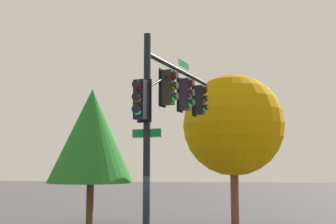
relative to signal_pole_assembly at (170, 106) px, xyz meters
name	(u,v)px	position (x,y,z in m)	size (l,w,h in m)	color
signal_pole_assembly	(170,106)	(0.00, 0.00, 0.00)	(5.46, 1.96, 6.59)	black
tree_mid	(233,125)	(7.71, -1.97, 0.10)	(4.98, 4.98, 7.28)	brown
tree_far	(91,135)	(5.59, 4.57, -0.49)	(3.94, 3.94, 6.39)	#52361E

